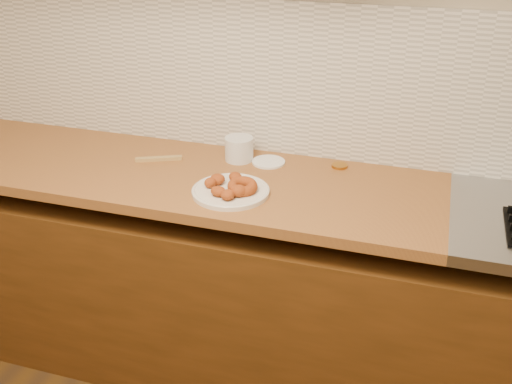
# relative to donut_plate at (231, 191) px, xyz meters

# --- Properties ---
(wall_back) EXTENTS (4.00, 0.02, 2.70)m
(wall_back) POSITION_rel_donut_plate_xyz_m (0.24, 0.43, 0.44)
(wall_back) COLOR tan
(wall_back) RESTS_ON ground
(base_cabinet) EXTENTS (3.60, 0.60, 0.77)m
(base_cabinet) POSITION_rel_donut_plate_xyz_m (0.24, 0.12, -0.52)
(base_cabinet) COLOR #572E10
(base_cabinet) RESTS_ON floor
(butcher_block) EXTENTS (2.30, 0.62, 0.04)m
(butcher_block) POSITION_rel_donut_plate_xyz_m (-0.41, 0.12, -0.03)
(butcher_block) COLOR #976129
(butcher_block) RESTS_ON base_cabinet
(backsplash) EXTENTS (3.60, 0.02, 0.60)m
(backsplash) POSITION_rel_donut_plate_xyz_m (0.24, 0.42, 0.29)
(backsplash) COLOR beige
(backsplash) RESTS_ON wall_back
(donut_plate) EXTENTS (0.27, 0.27, 0.02)m
(donut_plate) POSITION_rel_donut_plate_xyz_m (0.00, 0.00, 0.00)
(donut_plate) COLOR silver
(donut_plate) RESTS_ON butcher_block
(ring_donut) EXTENTS (0.15, 0.15, 0.05)m
(ring_donut) POSITION_rel_donut_plate_xyz_m (0.04, -0.00, 0.03)
(ring_donut) COLOR #9D3F19
(ring_donut) RESTS_ON donut_plate
(fried_dough_chunks) EXTENTS (0.18, 0.21, 0.04)m
(fried_dough_chunks) POSITION_rel_donut_plate_xyz_m (-0.01, -0.01, 0.03)
(fried_dough_chunks) COLOR #9D3F19
(fried_dough_chunks) RESTS_ON donut_plate
(plastic_tub) EXTENTS (0.14, 0.14, 0.09)m
(plastic_tub) POSITION_rel_donut_plate_xyz_m (-0.07, 0.29, 0.04)
(plastic_tub) COLOR silver
(plastic_tub) RESTS_ON butcher_block
(tub_lid) EXTENTS (0.15, 0.15, 0.01)m
(tub_lid) POSITION_rel_donut_plate_xyz_m (0.05, 0.30, -0.00)
(tub_lid) COLOR white
(tub_lid) RESTS_ON butcher_block
(brass_jar_lid) EXTENTS (0.07, 0.07, 0.01)m
(brass_jar_lid) POSITION_rel_donut_plate_xyz_m (0.33, 0.34, -0.00)
(brass_jar_lid) COLOR #AD7424
(brass_jar_lid) RESTS_ON butcher_block
(wooden_utensil) EXTENTS (0.18, 0.10, 0.01)m
(wooden_utensil) POSITION_rel_donut_plate_xyz_m (-0.37, 0.19, -0.00)
(wooden_utensil) COLOR #A68448
(wooden_utensil) RESTS_ON butcher_block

